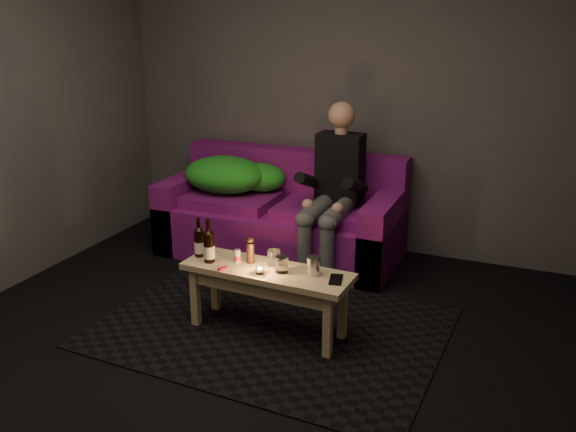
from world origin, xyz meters
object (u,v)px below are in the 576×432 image
steel_cup (314,266)px  person (333,187)px  beer_bottle_a (199,242)px  coffee_table (267,280)px  beer_bottle_b (209,246)px  sofa (282,218)px

steel_cup → person: bearing=102.9°
person → beer_bottle_a: bearing=-115.5°
coffee_table → beer_bottle_b: size_ratio=3.81×
person → steel_cup: person is taller
sofa → beer_bottle_b: bearing=-87.0°
sofa → person: size_ratio=1.50×
person → coffee_table: 1.18m
beer_bottle_a → steel_cup: (0.79, 0.01, -0.04)m
coffee_table → steel_cup: bearing=4.7°
sofa → steel_cup: bearing=-59.4°
sofa → steel_cup: size_ratio=17.28×
person → beer_bottle_b: bearing=-110.0°
sofa → beer_bottle_a: bearing=-91.6°
coffee_table → beer_bottle_b: (-0.38, -0.04, 0.19)m
sofa → person: 0.64m
beer_bottle_a → beer_bottle_b: bearing=-29.0°
person → beer_bottle_b: size_ratio=4.55×
person → steel_cup: size_ratio=11.54×
steel_cup → beer_bottle_a: bearing=-179.4°
sofa → person: (0.50, -0.16, 0.37)m
coffee_table → beer_bottle_a: bearing=178.1°
person → steel_cup: (0.25, -1.11, -0.18)m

